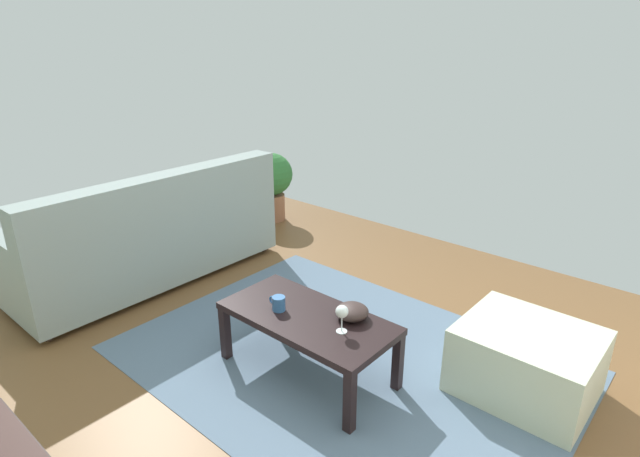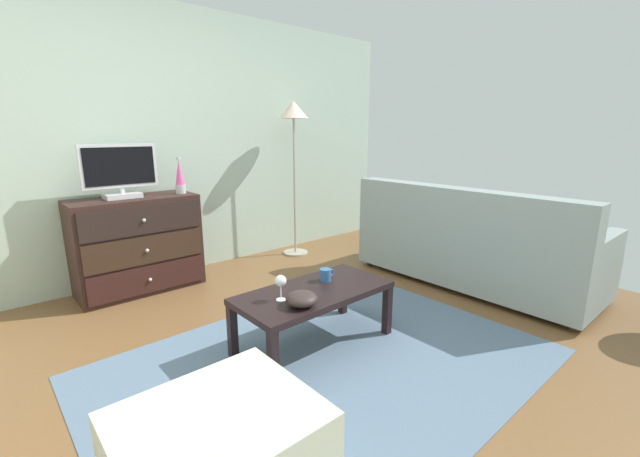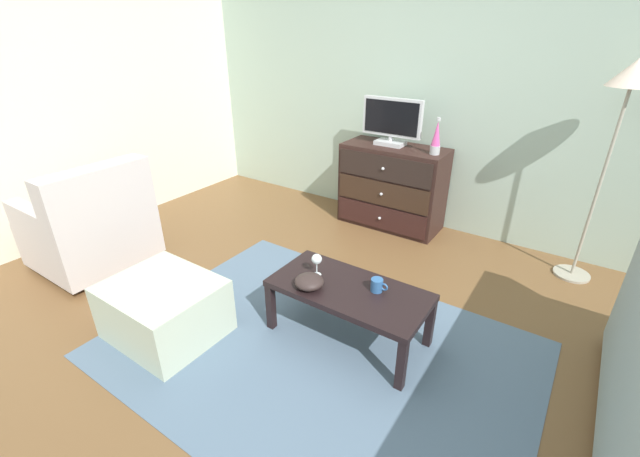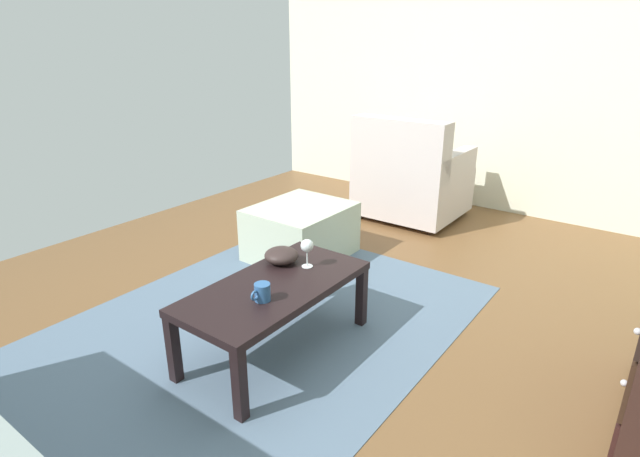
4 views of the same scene
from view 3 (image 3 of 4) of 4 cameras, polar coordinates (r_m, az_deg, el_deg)
The scene contains 14 objects.
ground_plane at distance 3.01m, azimuth -1.37°, elevation -13.17°, with size 5.98×4.67×0.05m, color brown.
wall_accent_rear at distance 4.25m, azimuth 15.76°, elevation 16.85°, with size 5.98×0.12×2.51m, color #A6BBA9.
wall_plain_left at distance 4.56m, azimuth -32.07°, elevation 14.56°, with size 0.12×4.67×2.51m, color silver.
area_rug at distance 2.78m, azimuth -0.36°, elevation -16.35°, with size 2.60×1.90×0.01m, color slate.
dresser at distance 4.26m, azimuth 9.89°, elevation 5.68°, with size 1.01×0.49×0.83m.
tv at distance 4.13m, azimuth 9.87°, elevation 14.39°, with size 0.59×0.18×0.45m.
lava_lamp at distance 3.92m, azimuth 15.74°, elevation 11.89°, with size 0.09×0.09×0.33m.
coffee_table at distance 2.68m, azimuth 3.99°, elevation -8.99°, with size 1.01×0.50×0.39m.
wine_glass at distance 2.71m, azimuth -0.46°, elevation -4.35°, with size 0.07×0.07×0.16m.
mug at distance 2.62m, azimuth 7.90°, elevation -7.75°, with size 0.11×0.08×0.08m.
bowl_decorative at distance 2.63m, azimuth -1.50°, elevation -7.32°, with size 0.19×0.19×0.08m, color #302322.
armchair at distance 3.97m, azimuth -28.93°, elevation 0.32°, with size 0.80×0.84×0.92m.
ottoman at distance 2.97m, azimuth -20.65°, elevation -10.38°, with size 0.70×0.60×0.39m, color beige.
standing_lamp at distance 3.65m, azimuth 36.72°, elevation 14.40°, with size 0.32×0.32×1.69m.
Camera 3 is at (1.36, -1.88, 1.89)m, focal length 23.21 mm.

